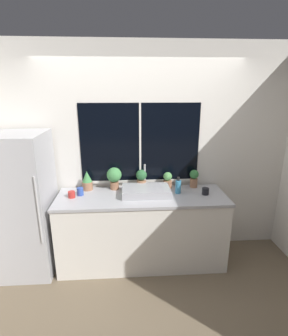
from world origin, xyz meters
The scene contains 16 objects.
ground_plane centered at (0.00, 0.00, 0.00)m, with size 14.00×14.00×0.00m, color brown.
wall_back centered at (0.00, 0.70, 1.35)m, with size 8.00×0.09×2.70m.
wall_left centered at (-1.97, 1.50, 1.35)m, with size 0.06×7.00×2.70m.
wall_right centered at (1.97, 1.50, 1.35)m, with size 0.06×7.00×2.70m.
counter centered at (0.00, 0.32, 0.46)m, with size 2.05×0.66×0.91m.
refrigerator centered at (-1.38, 0.29, 0.84)m, with size 0.62×0.69×1.69m.
sink centered at (0.05, 0.36, 0.96)m, with size 0.57×0.41×0.32m.
potted_plant_far_left centered at (-0.68, 0.56, 1.03)m, with size 0.13×0.13×0.25m.
potted_plant_left centered at (-0.34, 0.56, 1.08)m, with size 0.19×0.19×0.29m.
potted_plant_center centered at (0.01, 0.56, 1.04)m, with size 0.14×0.14×0.25m.
potted_plant_right centered at (0.35, 0.56, 1.02)m, with size 0.11×0.11×0.21m.
potted_plant_far_right centered at (0.69, 0.56, 1.04)m, with size 0.12×0.12×0.23m.
soap_bottle centered at (0.45, 0.37, 1.00)m, with size 0.07×0.07×0.21m.
mug_black centered at (0.77, 0.31, 0.95)m, with size 0.08×0.08×0.08m.
mug_blue centered at (-0.74, 0.39, 0.96)m, with size 0.08×0.08×0.09m.
mug_red centered at (-0.83, 0.32, 0.95)m, with size 0.08×0.08×0.08m.
Camera 1 is at (-0.17, -2.59, 2.16)m, focal length 28.00 mm.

